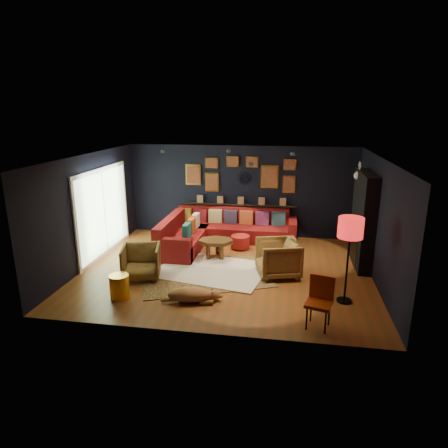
% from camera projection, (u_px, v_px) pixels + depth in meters
% --- Properties ---
extents(floor, '(6.50, 6.50, 0.00)m').
position_uv_depth(floor, '(226.00, 270.00, 9.24)').
color(floor, brown).
rests_on(floor, ground).
extents(room_walls, '(6.50, 6.50, 6.50)m').
position_uv_depth(room_walls, '(226.00, 203.00, 8.80)').
color(room_walls, black).
rests_on(room_walls, ground).
extents(sectional, '(3.41, 2.69, 0.86)m').
position_uv_depth(sectional, '(214.00, 232.00, 10.96)').
color(sectional, maroon).
rests_on(sectional, ground).
extents(ledge, '(3.20, 0.12, 0.04)m').
position_uv_depth(ledge, '(241.00, 205.00, 11.53)').
color(ledge, black).
rests_on(ledge, room_walls).
extents(gallery_wall, '(3.15, 0.04, 1.02)m').
position_uv_depth(gallery_wall, '(241.00, 174.00, 11.32)').
color(gallery_wall, gold).
rests_on(gallery_wall, room_walls).
extents(sunburst_mirror, '(0.47, 0.16, 0.47)m').
position_uv_depth(sunburst_mirror, '(245.00, 178.00, 11.33)').
color(sunburst_mirror, silver).
rests_on(sunburst_mirror, room_walls).
extents(fireplace, '(0.31, 1.60, 2.20)m').
position_uv_depth(fireplace, '(363.00, 223.00, 9.33)').
color(fireplace, black).
rests_on(fireplace, ground).
extents(deer_head, '(0.50, 0.28, 0.45)m').
position_uv_depth(deer_head, '(365.00, 176.00, 9.51)').
color(deer_head, white).
rests_on(deer_head, fireplace).
extents(sliding_door, '(0.06, 2.80, 2.20)m').
position_uv_depth(sliding_door, '(104.00, 212.00, 10.01)').
color(sliding_door, white).
rests_on(sliding_door, ground).
extents(ceiling_spots, '(3.30, 2.50, 0.06)m').
position_uv_depth(ceiling_spots, '(232.00, 155.00, 9.29)').
color(ceiling_spots, black).
rests_on(ceiling_spots, room_walls).
extents(shag_rug, '(2.72, 2.20, 0.03)m').
position_uv_depth(shag_rug, '(212.00, 270.00, 9.17)').
color(shag_rug, white).
rests_on(shag_rug, ground).
extents(leopard_rug, '(3.34, 2.91, 0.02)m').
position_uv_depth(leopard_rug, '(204.00, 274.00, 8.95)').
color(leopard_rug, tan).
rests_on(leopard_rug, ground).
extents(coffee_table, '(0.98, 0.80, 0.44)m').
position_uv_depth(coffee_table, '(216.00, 243.00, 9.88)').
color(coffee_table, brown).
rests_on(coffee_table, shag_rug).
extents(pouf, '(0.50, 0.50, 0.32)m').
position_uv_depth(pouf, '(240.00, 242.00, 10.59)').
color(pouf, maroon).
rests_on(pouf, shag_rug).
extents(armchair_left, '(0.95, 0.91, 0.81)m').
position_uv_depth(armchair_left, '(141.00, 260.00, 8.70)').
color(armchair_left, '#C39546').
rests_on(armchair_left, ground).
extents(armchair_right, '(1.02, 1.06, 0.90)m').
position_uv_depth(armchair_right, '(278.00, 256.00, 8.80)').
color(armchair_right, '#C39546').
rests_on(armchair_right, ground).
extents(gold_stool, '(0.38, 0.38, 0.48)m').
position_uv_depth(gold_stool, '(120.00, 287.00, 7.80)').
color(gold_stool, gold).
rests_on(gold_stool, ground).
extents(orange_chair, '(0.51, 0.51, 0.89)m').
position_uv_depth(orange_chair, '(320.00, 298.00, 6.73)').
color(orange_chair, black).
rests_on(orange_chair, ground).
extents(floor_lamp, '(0.46, 0.46, 1.69)m').
position_uv_depth(floor_lamp, '(350.00, 231.00, 7.32)').
color(floor_lamp, black).
rests_on(floor_lamp, ground).
extents(dog, '(1.27, 0.78, 0.38)m').
position_uv_depth(dog, '(190.00, 292.00, 7.65)').
color(dog, '#9F6C3D').
rests_on(dog, leopard_rug).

